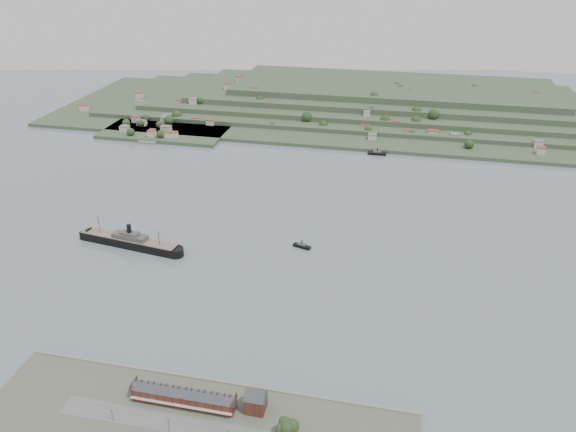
% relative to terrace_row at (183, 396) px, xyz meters
% --- Properties ---
extents(ground, '(1400.00, 1400.00, 0.00)m').
position_rel_terrace_row_xyz_m(ground, '(10.00, 168.02, -6.84)').
color(ground, slate).
rests_on(ground, ground).
extents(terrace_row, '(55.60, 9.80, 11.07)m').
position_rel_terrace_row_xyz_m(terrace_row, '(0.00, 0.00, 0.00)').
color(terrace_row, '#4B211A').
rests_on(terrace_row, ground).
extents(gabled_building, '(10.40, 10.18, 14.09)m').
position_rel_terrace_row_xyz_m(gabled_building, '(37.50, 4.02, 1.34)').
color(gabled_building, '#4B211A').
rests_on(gabled_building, ground).
extents(far_peninsula, '(760.00, 309.00, 30.00)m').
position_rel_terrace_row_xyz_m(far_peninsula, '(37.91, 561.12, 5.04)').
color(far_peninsula, '#344931').
rests_on(far_peninsula, ground).
extents(steamship, '(96.11, 23.94, 23.11)m').
position_rel_terrace_row_xyz_m(steamship, '(-107.27, 147.67, -2.57)').
color(steamship, black).
rests_on(steamship, ground).
extents(tugboat, '(14.65, 7.55, 6.37)m').
position_rel_terrace_row_xyz_m(tugboat, '(27.75, 174.14, -5.29)').
color(tugboat, black).
rests_on(tugboat, ground).
extents(ferry_west, '(19.34, 11.93, 7.04)m').
position_rel_terrace_row_xyz_m(ferry_west, '(-226.61, 393.02, -5.15)').
color(ferry_west, black).
rests_on(ferry_west, ground).
extents(ferry_east, '(20.13, 5.93, 7.51)m').
position_rel_terrace_row_xyz_m(ferry_east, '(69.16, 393.02, -5.03)').
color(ferry_east, black).
rests_on(ferry_east, ground).
extents(fig_tree, '(11.21, 9.71, 12.52)m').
position_rel_terrace_row_xyz_m(fig_tree, '(57.18, -11.19, 2.80)').
color(fig_tree, '#3F2B1D').
rests_on(fig_tree, ground).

